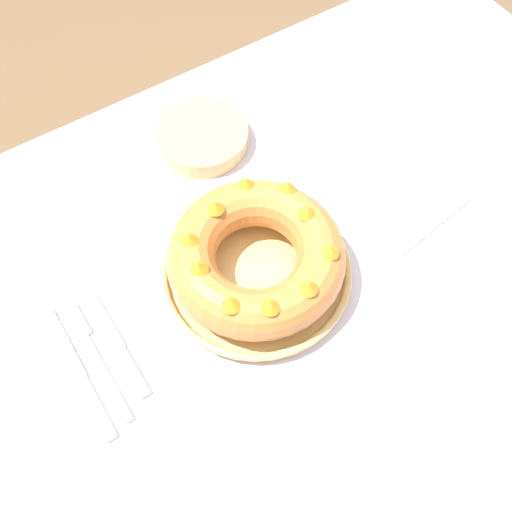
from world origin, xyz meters
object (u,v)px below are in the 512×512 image
(cake_knife, at_px, (121,351))
(serving_dish, at_px, (256,272))
(bundt_cake, at_px, (256,256))
(napkin, at_px, (410,203))
(fork, at_px, (93,352))
(side_bowl, at_px, (202,137))
(serving_knife, at_px, (82,381))

(cake_knife, bearing_deg, serving_dish, 4.43)
(bundt_cake, bearing_deg, napkin, -4.56)
(fork, height_order, cake_knife, cake_knife)
(cake_knife, bearing_deg, side_bowl, 47.57)
(serving_dish, height_order, napkin, serving_dish)
(serving_knife, bearing_deg, fork, 40.06)
(serving_dish, height_order, fork, serving_dish)
(cake_knife, relative_size, napkin, 1.04)
(napkin, bearing_deg, side_bowl, 126.61)
(bundt_cake, distance_m, serving_knife, 0.30)
(bundt_cake, bearing_deg, serving_dish, 128.08)
(serving_knife, xyz_separation_m, side_bowl, (0.36, 0.28, 0.01))
(fork, bearing_deg, cake_knife, -28.25)
(serving_dish, height_order, cake_knife, serving_dish)
(serving_knife, distance_m, side_bowl, 0.45)
(bundt_cake, height_order, napkin, bundt_cake)
(serving_dish, height_order, serving_knife, serving_dish)
(serving_dish, bearing_deg, serving_knife, -178.17)
(side_bowl, bearing_deg, bundt_cake, -103.57)
(serving_dish, distance_m, napkin, 0.29)
(serving_dish, height_order, bundt_cake, bundt_cake)
(serving_knife, bearing_deg, side_bowl, 33.15)
(serving_dish, bearing_deg, bundt_cake, -51.92)
(side_bowl, bearing_deg, serving_knife, -141.63)
(napkin, bearing_deg, bundt_cake, 175.44)
(fork, distance_m, side_bowl, 0.41)
(bundt_cake, relative_size, cake_knife, 1.46)
(serving_knife, relative_size, cake_knife, 1.23)
(serving_dish, relative_size, napkin, 1.69)
(side_bowl, bearing_deg, napkin, -53.39)
(cake_knife, distance_m, side_bowl, 0.40)
(bundt_cake, xyz_separation_m, side_bowl, (0.07, 0.27, -0.05))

